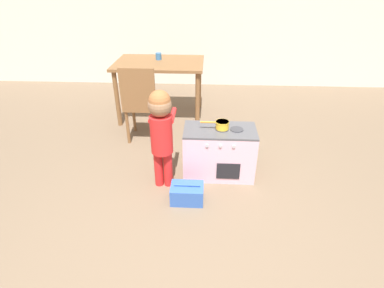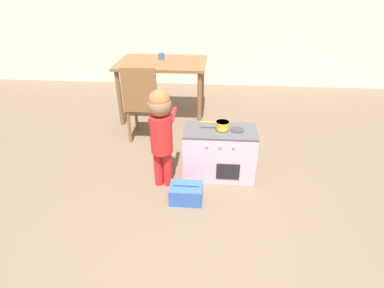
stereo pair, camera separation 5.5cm
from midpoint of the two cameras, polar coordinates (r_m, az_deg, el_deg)
ground_plane at (r=2.21m, az=-2.03°, el=-21.98°), size 16.00×16.00×0.00m
wall_back at (r=5.24m, az=1.63°, el=25.02°), size 10.00×0.06×2.60m
play_kitchen at (r=2.88m, az=4.63°, el=-1.54°), size 0.67×0.37×0.50m
toy_pot at (r=2.74m, az=5.12°, el=3.72°), size 0.26×0.13×0.07m
child_figure at (r=2.55m, az=-6.54°, el=3.37°), size 0.22×0.37×0.93m
toy_basket at (r=2.63m, az=-1.55°, el=-9.37°), size 0.28×0.19×0.17m
dining_table at (r=4.02m, az=-6.59°, el=13.90°), size 1.13×0.78×0.75m
dining_chair_near at (r=3.44m, az=-10.14°, el=7.74°), size 0.38×0.38×0.89m
cup_on_table at (r=4.08m, az=-6.79°, el=16.25°), size 0.08×0.08×0.09m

